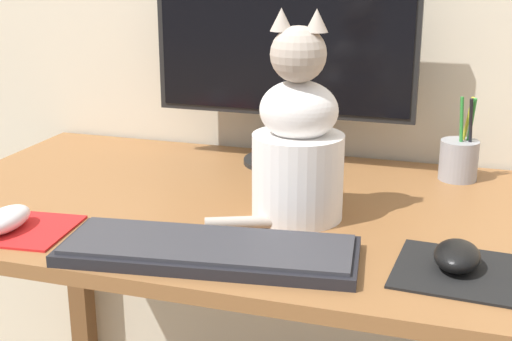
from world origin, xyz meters
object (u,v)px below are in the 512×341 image
computer_mouse_left (5,220)px  pen_cup (459,159)px  monitor (283,56)px  computer_mouse_right (457,256)px  keyboard (209,250)px  cat (297,143)px

computer_mouse_left → pen_cup: bearing=36.6°
pen_cup → monitor: bearing=179.7°
computer_mouse_left → computer_mouse_right: computer_mouse_right is taller
computer_mouse_left → keyboard: bearing=1.5°
keyboard → cat: bearing=60.2°
cat → computer_mouse_right: bearing=-29.5°
computer_mouse_right → monitor: bearing=130.9°
monitor → computer_mouse_right: monitor is taller
computer_mouse_left → monitor: bearing=57.8°
monitor → keyboard: (0.03, -0.52, -0.23)m
monitor → computer_mouse_right: (0.39, -0.45, -0.21)m
monitor → cat: size_ratio=1.56×
monitor → computer_mouse_left: size_ratio=4.99×
monitor → computer_mouse_left: 0.66m
computer_mouse_left → pen_cup: size_ratio=0.65×
keyboard → computer_mouse_left: bearing=174.2°
computer_mouse_left → cat: bearing=25.9°
computer_mouse_left → cat: size_ratio=0.31×
monitor → cat: monitor is taller
keyboard → computer_mouse_right: computer_mouse_right is taller
monitor → keyboard: 0.56m
keyboard → cat: (0.09, 0.21, 0.12)m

